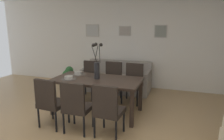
% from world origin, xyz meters
% --- Properties ---
extents(ground_plane, '(9.00, 9.00, 0.00)m').
position_xyz_m(ground_plane, '(0.00, 0.00, 0.00)').
color(ground_plane, tan).
extents(back_wall_panel, '(9.00, 0.10, 2.60)m').
position_xyz_m(back_wall_panel, '(0.00, 3.25, 1.30)').
color(back_wall_panel, white).
rests_on(back_wall_panel, ground).
extents(dining_table, '(1.80, 0.92, 0.74)m').
position_xyz_m(dining_table, '(-0.15, 1.07, 0.66)').
color(dining_table, '#33261E').
rests_on(dining_table, ground).
extents(dining_chair_near_left, '(0.47, 0.47, 0.92)m').
position_xyz_m(dining_chair_near_left, '(-0.70, 0.21, 0.51)').
color(dining_chair_near_left, black).
rests_on(dining_chair_near_left, ground).
extents(dining_chair_near_right, '(0.46, 0.46, 0.92)m').
position_xyz_m(dining_chair_near_right, '(-0.72, 1.92, 0.51)').
color(dining_chair_near_right, black).
rests_on(dining_chair_near_right, ground).
extents(dining_chair_far_left, '(0.45, 0.45, 0.92)m').
position_xyz_m(dining_chair_far_left, '(-0.17, 0.19, 0.51)').
color(dining_chair_far_left, black).
rests_on(dining_chair_far_left, ground).
extents(dining_chair_far_right, '(0.46, 0.46, 0.92)m').
position_xyz_m(dining_chair_far_right, '(-0.13, 1.96, 0.51)').
color(dining_chair_far_right, black).
rests_on(dining_chair_far_right, ground).
extents(dining_chair_mid_left, '(0.46, 0.46, 0.92)m').
position_xyz_m(dining_chair_mid_left, '(0.39, 0.21, 0.51)').
color(dining_chair_mid_left, black).
rests_on(dining_chair_mid_left, ground).
extents(dining_chair_mid_right, '(0.47, 0.47, 0.92)m').
position_xyz_m(dining_chair_mid_right, '(0.40, 1.95, 0.51)').
color(dining_chair_mid_right, black).
rests_on(dining_chair_mid_right, ground).
extents(centerpiece_vase, '(0.21, 0.23, 0.73)m').
position_xyz_m(centerpiece_vase, '(-0.15, 1.07, 1.02)').
color(centerpiece_vase, '#232326').
rests_on(centerpiece_vase, dining_table).
extents(placemat_near_left, '(0.32, 0.32, 0.01)m').
position_xyz_m(placemat_near_left, '(-0.69, 0.87, 0.74)').
color(placemat_near_left, '#4C4742').
rests_on(placemat_near_left, dining_table).
extents(bowl_near_left, '(0.17, 0.17, 0.07)m').
position_xyz_m(bowl_near_left, '(-0.69, 0.87, 0.78)').
color(bowl_near_left, '#B2ADA3').
rests_on(bowl_near_left, dining_table).
extents(placemat_near_right, '(0.32, 0.32, 0.01)m').
position_xyz_m(placemat_near_right, '(-0.69, 1.28, 0.74)').
color(placemat_near_right, '#4C4742').
rests_on(placemat_near_right, dining_table).
extents(bowl_near_right, '(0.17, 0.17, 0.07)m').
position_xyz_m(bowl_near_right, '(-0.69, 1.28, 0.78)').
color(bowl_near_right, '#B2ADA3').
rests_on(bowl_near_right, dining_table).
extents(sofa, '(1.86, 0.84, 0.80)m').
position_xyz_m(sofa, '(-0.23, 2.70, 0.28)').
color(sofa, gray).
rests_on(sofa, ground).
extents(framed_picture_left, '(0.43, 0.03, 0.37)m').
position_xyz_m(framed_picture_left, '(-1.18, 3.18, 1.64)').
color(framed_picture_left, '#B2ADA3').
extents(framed_picture_center, '(0.35, 0.03, 0.28)m').
position_xyz_m(framed_picture_center, '(-0.15, 3.18, 1.64)').
color(framed_picture_center, '#B2ADA3').
extents(framed_picture_right, '(0.34, 0.03, 0.35)m').
position_xyz_m(framed_picture_right, '(0.87, 3.18, 1.64)').
color(framed_picture_right, '#B2ADA3').
extents(potted_plant, '(0.36, 0.36, 0.67)m').
position_xyz_m(potted_plant, '(-1.57, 2.33, 0.37)').
color(potted_plant, brown).
rests_on(potted_plant, ground).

